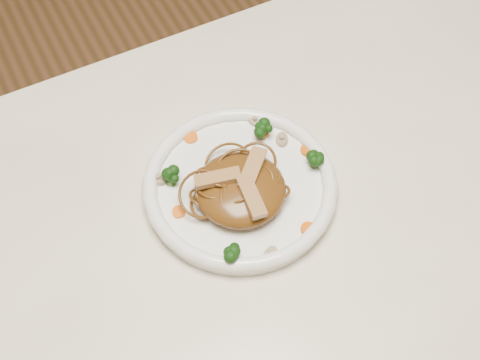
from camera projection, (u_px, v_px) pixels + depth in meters
name	position (u px, v px, depth m)	size (l,w,h in m)	color
table	(235.00, 293.00, 0.96)	(1.20, 0.80, 0.75)	white
plate	(240.00, 189.00, 0.93)	(0.26, 0.26, 0.02)	white
noodle_mound	(240.00, 189.00, 0.90)	(0.12, 0.12, 0.04)	brown
chicken_a	(252.00, 169.00, 0.89)	(0.06, 0.02, 0.01)	tan
chicken_b	(218.00, 178.00, 0.89)	(0.06, 0.02, 0.01)	tan
chicken_c	(251.00, 197.00, 0.87)	(0.06, 0.02, 0.01)	tan
broccoli_0	(262.00, 129.00, 0.96)	(0.03, 0.03, 0.03)	#12350B
broccoli_1	(170.00, 177.00, 0.92)	(0.03, 0.03, 0.03)	#12350B
broccoli_2	(233.00, 252.00, 0.85)	(0.03, 0.03, 0.03)	#12350B
broccoli_3	(316.00, 158.00, 0.93)	(0.03, 0.03, 0.03)	#12350B
carrot_0	(262.00, 132.00, 0.97)	(0.02, 0.02, 0.01)	#EC5F08
carrot_1	(179.00, 212.00, 0.90)	(0.02, 0.02, 0.01)	#EC5F08
carrot_2	(308.00, 150.00, 0.96)	(0.02, 0.02, 0.01)	#EC5F08
carrot_3	(191.00, 137.00, 0.97)	(0.02, 0.02, 0.01)	#EC5F08
carrot_4	(308.00, 229.00, 0.89)	(0.02, 0.02, 0.01)	#EC5F08
mushroom_0	(271.00, 254.00, 0.87)	(0.02, 0.02, 0.01)	tan
mushroom_1	(282.00, 140.00, 0.97)	(0.02, 0.02, 0.01)	tan
mushroom_2	(158.00, 179.00, 0.93)	(0.02, 0.02, 0.01)	tan
mushroom_3	(255.00, 121.00, 0.98)	(0.02, 0.02, 0.01)	tan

